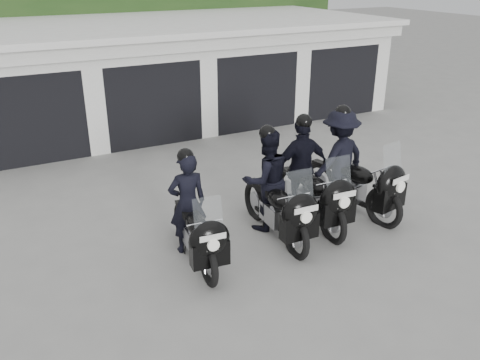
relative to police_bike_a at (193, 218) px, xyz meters
name	(u,v)px	position (x,y,z in m)	size (l,w,h in m)	color
ground	(256,231)	(1.37, 0.36, -0.76)	(80.00, 80.00, 0.00)	gray
garage_block	(126,76)	(1.37, 8.41, 0.67)	(16.40, 6.80, 2.96)	white
background_vegetation	(96,16)	(1.74, 13.27, 2.01)	(20.00, 3.90, 5.80)	#1B3814
police_bike_a	(193,218)	(0.00, 0.00, 0.00)	(0.78, 2.19, 1.90)	black
police_bike_b	(272,189)	(1.60, 0.20, 0.11)	(0.96, 2.35, 2.04)	black
police_bike_c	(307,176)	(2.46, 0.36, 0.13)	(1.18, 2.41, 2.09)	black
police_bike_d	(346,165)	(3.42, 0.40, 0.16)	(1.39, 2.45, 2.15)	black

